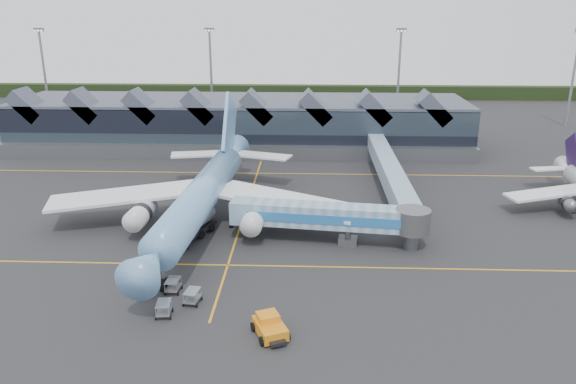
{
  "coord_description": "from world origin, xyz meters",
  "views": [
    {
      "loc": [
        8.96,
        -64.44,
        27.62
      ],
      "look_at": [
        6.3,
        3.08,
        5.0
      ],
      "focal_mm": 35.0,
      "sensor_mm": 36.0,
      "label": 1
    }
  ],
  "objects_px": {
    "pushback_tug": "(270,327)",
    "fuel_truck": "(191,224)",
    "main_airliner": "(204,193)",
    "jet_bridge": "(340,218)"
  },
  "relations": [
    {
      "from": "pushback_tug",
      "to": "fuel_truck",
      "type": "bearing_deg",
      "value": 94.7
    },
    {
      "from": "fuel_truck",
      "to": "main_airliner",
      "type": "bearing_deg",
      "value": 97.91
    },
    {
      "from": "pushback_tug",
      "to": "main_airliner",
      "type": "bearing_deg",
      "value": 88.64
    },
    {
      "from": "jet_bridge",
      "to": "main_airliner",
      "type": "bearing_deg",
      "value": 170.03
    },
    {
      "from": "main_airliner",
      "to": "jet_bridge",
      "type": "height_order",
      "value": "main_airliner"
    },
    {
      "from": "main_airliner",
      "to": "pushback_tug",
      "type": "xyz_separation_m",
      "value": [
        10.31,
        -25.58,
        -3.7
      ]
    },
    {
      "from": "main_airliner",
      "to": "jet_bridge",
      "type": "distance_m",
      "value": 18.15
    },
    {
      "from": "fuel_truck",
      "to": "jet_bridge",
      "type": "bearing_deg",
      "value": 17.21
    },
    {
      "from": "jet_bridge",
      "to": "pushback_tug",
      "type": "xyz_separation_m",
      "value": [
        -6.99,
        -20.22,
        -2.55
      ]
    },
    {
      "from": "main_airliner",
      "to": "jet_bridge",
      "type": "relative_size",
      "value": 2.0
    }
  ]
}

